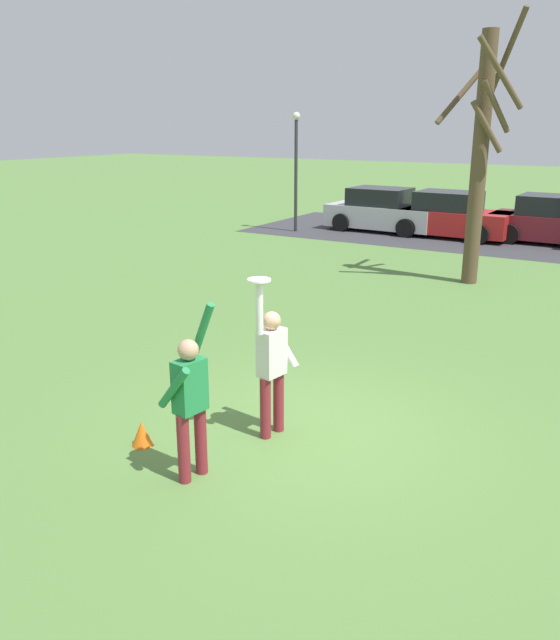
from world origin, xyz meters
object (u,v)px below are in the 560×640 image
Objects in this scene: bare_tree_tall at (481,151)px; lamppost_by_lot at (296,160)px; frisbee_disc at (259,280)px; parked_car_silver at (382,211)px; person_catcher at (272,363)px; parked_car_maroon at (555,222)px; person_defender at (190,398)px; field_cone_orange at (142,433)px; parked_car_red at (450,216)px.

bare_tree_tall is 9.19m from lamppost_by_lot.
parked_car_silver is (-5.09, 16.44, -1.37)m from frisbee_disc.
person_catcher is 9.91m from bare_tree_tall.
frisbee_disc is at bearing -70.90° from parked_car_silver.
person_catcher is 0.50× the size of parked_car_maroon.
parked_car_silver is (-4.91, 17.58, -0.25)m from person_defender.
field_cone_orange is at bearing -143.87° from frisbee_disc.
person_catcher reaches higher than parked_car_maroon.
parked_car_red is at bearing -162.30° from person_catcher.
frisbee_disc is 0.07× the size of lamppost_by_lot.
parked_car_maroon is (0.85, 16.66, -0.25)m from person_catcher.
lamppost_by_lot is at bearing -160.30° from parked_car_red.
bare_tree_tall is 19.90× the size of field_cone_orange.
parked_car_red reaches higher than field_cone_orange.
frisbee_disc is at bearing 0.00° from person_catcher.
parked_car_maroon is at bearing 87.02° from frisbee_disc.
person_catcher is at bearing -79.19° from parked_car_red.
parked_car_maroon is at bearing 9.88° from parked_car_red.
bare_tree_tall is at bearing -31.72° from lamppost_by_lot.
parked_car_silver is (-5.13, 16.21, -0.25)m from person_catcher.
lamppost_by_lot is at bearing -142.74° from person_catcher.
person_defender is at bearing -72.49° from parked_car_silver.
field_cone_orange is (6.62, -15.57, -2.43)m from lamppost_by_lot.
parked_car_maroon is 0.98× the size of lamppost_by_lot.
person_catcher reaches higher than parked_car_red.
bare_tree_tall is at bearing -67.25° from parked_car_red.
parked_car_red is 17.34m from field_cone_orange.
person_defender is at bearing -64.25° from lamppost_by_lot.
bare_tree_tall is 1.50× the size of lamppost_by_lot.
frisbee_disc is at bearing -61.99° from lamppost_by_lot.
person_defender is at bearing -91.46° from parked_car_maroon.
frisbee_disc is 16.96m from parked_car_maroon.
parked_car_silver is 0.98× the size of lamppost_by_lot.
field_cone_orange is (-1.02, 0.27, -0.82)m from person_defender.
person_catcher is 1.13m from frisbee_disc.
bare_tree_tall reaches higher than frisbee_disc.
person_defender is 17.66m from lamppost_by_lot.
lamppost_by_lot is (-2.73, -1.74, 1.86)m from parked_car_silver.
person_catcher is at bearing 41.67° from field_cone_orange.
person_defender is 0.49× the size of parked_car_red.
field_cone_orange is at bearing -83.78° from parked_car_red.
parked_car_silver is at bearing 24.40° from person_defender.
frisbee_disc is 0.04× the size of bare_tree_tall.
frisbee_disc is 0.87× the size of field_cone_orange.
lamppost_by_lot is (-5.31, -1.71, 1.86)m from parked_car_red.
person_catcher is at bearing 81.22° from frisbee_disc.
parked_car_maroon is (3.38, 0.47, 0.00)m from parked_car_red.
lamppost_by_lot reaches higher than parked_car_maroon.
frisbee_disc reaches higher than person_catcher.
bare_tree_tall is at bearing -170.91° from person_catcher.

